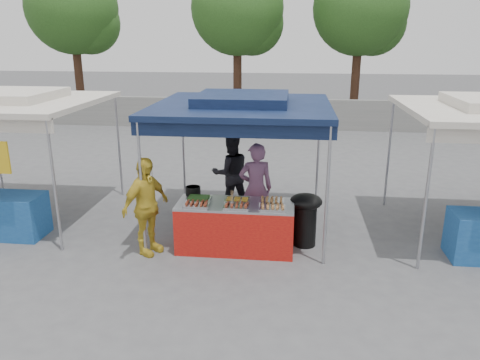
# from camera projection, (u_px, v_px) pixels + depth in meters

# --- Properties ---
(ground_plane) EXTENTS (80.00, 80.00, 0.00)m
(ground_plane) POSITION_uv_depth(u_px,v_px,m) (236.00, 246.00, 8.32)
(ground_plane) COLOR #4E4E50
(back_wall) EXTENTS (40.00, 0.25, 1.20)m
(back_wall) POSITION_uv_depth(u_px,v_px,m) (269.00, 114.00, 18.58)
(back_wall) COLOR slate
(back_wall) RESTS_ON ground_plane
(main_canopy) EXTENTS (3.20, 3.20, 2.57)m
(main_canopy) POSITION_uv_depth(u_px,v_px,m) (242.00, 105.00, 8.53)
(main_canopy) COLOR #A3A3A9
(main_canopy) RESTS_ON ground_plane
(neighbor_stall_left) EXTENTS (3.20, 3.20, 2.57)m
(neighbor_stall_left) POSITION_uv_depth(u_px,v_px,m) (5.00, 145.00, 8.87)
(neighbor_stall_left) COLOR #A3A3A9
(neighbor_stall_left) RESTS_ON ground_plane
(tree_0) EXTENTS (3.85, 3.85, 6.63)m
(tree_0) POSITION_uv_depth(u_px,v_px,m) (76.00, 12.00, 19.88)
(tree_0) COLOR #382115
(tree_0) RESTS_ON ground_plane
(tree_1) EXTENTS (3.82, 3.81, 6.55)m
(tree_1) POSITION_uv_depth(u_px,v_px,m) (241.00, 13.00, 19.29)
(tree_1) COLOR #382115
(tree_1) RESTS_ON ground_plane
(tree_2) EXTENTS (3.82, 3.82, 6.57)m
(tree_2) POSITION_uv_depth(u_px,v_px,m) (364.00, 12.00, 18.96)
(tree_2) COLOR #382115
(tree_2) RESTS_ON ground_plane
(vendor_table) EXTENTS (2.00, 0.80, 0.85)m
(vendor_table) POSITION_uv_depth(u_px,v_px,m) (235.00, 226.00, 8.10)
(vendor_table) COLOR #A8150F
(vendor_table) RESTS_ON ground_plane
(food_tray_fl) EXTENTS (0.42, 0.30, 0.07)m
(food_tray_fl) POSITION_uv_depth(u_px,v_px,m) (197.00, 205.00, 7.80)
(food_tray_fl) COLOR #AEAEB2
(food_tray_fl) RESTS_ON vendor_table
(food_tray_fm) EXTENTS (0.42, 0.30, 0.07)m
(food_tray_fm) POSITION_uv_depth(u_px,v_px,m) (237.00, 206.00, 7.73)
(food_tray_fm) COLOR #AEAEB2
(food_tray_fm) RESTS_ON vendor_table
(food_tray_fr) EXTENTS (0.42, 0.30, 0.07)m
(food_tray_fr) POSITION_uv_depth(u_px,v_px,m) (273.00, 208.00, 7.66)
(food_tray_fr) COLOR #AEAEB2
(food_tray_fr) RESTS_ON vendor_table
(food_tray_bl) EXTENTS (0.42, 0.30, 0.07)m
(food_tray_bl) POSITION_uv_depth(u_px,v_px,m) (199.00, 199.00, 8.09)
(food_tray_bl) COLOR #AEAEB2
(food_tray_bl) RESTS_ON vendor_table
(food_tray_bm) EXTENTS (0.42, 0.30, 0.07)m
(food_tray_bm) POSITION_uv_depth(u_px,v_px,m) (237.00, 200.00, 8.02)
(food_tray_bm) COLOR #AEAEB2
(food_tray_bm) RESTS_ON vendor_table
(food_tray_br) EXTENTS (0.42, 0.30, 0.07)m
(food_tray_br) POSITION_uv_depth(u_px,v_px,m) (272.00, 201.00, 7.98)
(food_tray_br) COLOR #AEAEB2
(food_tray_br) RESTS_ON vendor_table
(cooking_pot) EXTENTS (0.27, 0.27, 0.16)m
(cooking_pot) POSITION_uv_depth(u_px,v_px,m) (193.00, 191.00, 8.36)
(cooking_pot) COLOR black
(cooking_pot) RESTS_ON vendor_table
(skewer_cup) EXTENTS (0.09, 0.09, 0.11)m
(skewer_cup) POSITION_uv_depth(u_px,v_px,m) (232.00, 205.00, 7.75)
(skewer_cup) COLOR #A3A3A9
(skewer_cup) RESTS_ON vendor_table
(wok_burner) EXTENTS (0.57, 0.57, 0.96)m
(wok_burner) POSITION_uv_depth(u_px,v_px,m) (305.00, 215.00, 8.21)
(wok_burner) COLOR black
(wok_burner) RESTS_ON ground_plane
(crate_left) EXTENTS (0.52, 0.36, 0.31)m
(crate_left) POSITION_uv_depth(u_px,v_px,m) (211.00, 228.00, 8.73)
(crate_left) COLOR navy
(crate_left) RESTS_ON ground_plane
(crate_right) EXTENTS (0.48, 0.33, 0.29)m
(crate_right) POSITION_uv_depth(u_px,v_px,m) (251.00, 229.00, 8.68)
(crate_right) COLOR navy
(crate_right) RESTS_ON ground_plane
(crate_stacked) EXTENTS (0.46, 0.32, 0.28)m
(crate_stacked) POSITION_uv_depth(u_px,v_px,m) (251.00, 215.00, 8.60)
(crate_stacked) COLOR navy
(crate_stacked) RESTS_ON crate_right
(vendor_woman) EXTENTS (0.71, 0.54, 1.73)m
(vendor_woman) POSITION_uv_depth(u_px,v_px,m) (256.00, 189.00, 8.68)
(vendor_woman) COLOR #774C6E
(vendor_woman) RESTS_ON ground_plane
(helper_man) EXTENTS (0.97, 0.87, 1.65)m
(helper_man) POSITION_uv_depth(u_px,v_px,m) (231.00, 173.00, 9.80)
(helper_man) COLOR black
(helper_man) RESTS_ON ground_plane
(customer_person) EXTENTS (0.84, 1.07, 1.69)m
(customer_person) POSITION_uv_depth(u_px,v_px,m) (146.00, 207.00, 7.83)
(customer_person) COLOR gold
(customer_person) RESTS_ON ground_plane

